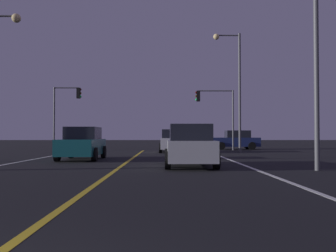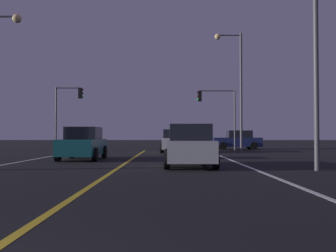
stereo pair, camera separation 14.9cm
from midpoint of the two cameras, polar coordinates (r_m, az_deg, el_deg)
name	(u,v)px [view 2 (the right image)]	position (r m, az deg, el deg)	size (l,w,h in m)	color
lane_edge_right	(254,170)	(14.35, 13.12, -6.42)	(0.16, 35.47, 0.01)	silver
lane_center_divider	(114,170)	(14.09, -7.80, -6.53)	(0.16, 35.47, 0.01)	gold
car_lead_same_lane	(188,146)	(15.36, 3.32, -3.06)	(2.02, 4.30, 1.70)	black
car_ahead_far	(173,141)	(28.51, 0.86, -2.30)	(2.02, 4.30, 1.70)	black
car_oncoming	(82,144)	(20.23, -12.67, -2.63)	(2.02, 4.30, 1.70)	black
car_crossing_side	(236,140)	(34.67, 10.29, -2.12)	(4.30, 2.02, 1.70)	black
traffic_light_near_right	(215,105)	(32.52, 7.17, 3.11)	(3.29, 0.36, 5.11)	#4C4C51
traffic_light_near_left	(67,104)	(33.32, -14.77, 3.24)	(2.38, 0.36, 5.35)	#4C4C51
street_lamp_right_near	(299,30)	(14.86, 19.38, 13.46)	(2.39, 0.44, 7.93)	#4C4C51
street_lamp_right_far	(234,78)	(28.22, 10.04, 7.15)	(2.01, 0.44, 8.72)	#4C4C51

